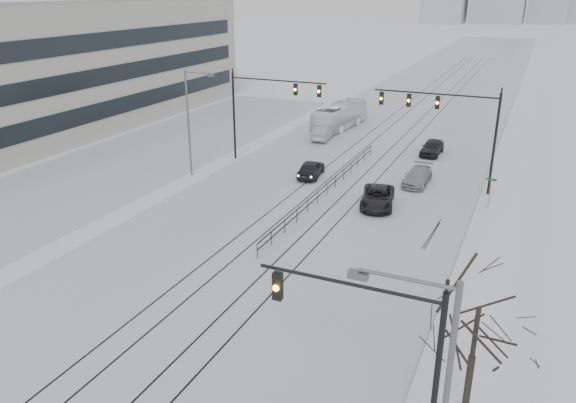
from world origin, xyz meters
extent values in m
cube|color=silver|center=(0.00, 60.00, 0.01)|extent=(22.00, 260.00, 0.02)
cube|color=white|center=(13.50, 60.00, 0.08)|extent=(5.00, 260.00, 0.16)
cube|color=gray|center=(11.05, 60.00, 0.06)|extent=(0.10, 260.00, 0.12)
cube|color=silver|center=(-20.00, 35.00, 0.01)|extent=(14.00, 60.00, 0.03)
cube|color=black|center=(-2.60, 40.00, 0.02)|extent=(0.10, 180.00, 0.01)
cube|color=black|center=(-1.20, 40.00, 0.02)|extent=(0.10, 180.00, 0.01)
cube|color=black|center=(1.20, 40.00, 0.02)|extent=(0.10, 180.00, 0.01)
cube|color=black|center=(2.60, 40.00, 0.02)|extent=(0.10, 180.00, 0.01)
cube|color=beige|center=(-38.00, 35.00, 7.00)|extent=(20.00, 62.00, 14.00)
cube|color=black|center=(-27.98, 35.00, 7.00)|extent=(0.08, 58.00, 12.00)
cylinder|color=black|center=(12.40, 6.00, 3.50)|extent=(0.20, 0.20, 7.00)
cylinder|color=black|center=(9.40, 6.00, 6.60)|extent=(6.00, 0.12, 0.12)
cube|color=black|center=(7.00, 6.00, 5.95)|extent=(0.32, 0.24, 1.00)
sphere|color=orange|center=(7.00, 5.86, 5.95)|extent=(0.22, 0.22, 0.22)
cylinder|color=black|center=(11.50, 35.00, 4.00)|extent=(0.20, 0.20, 8.00)
cylinder|color=black|center=(6.75, 35.00, 7.60)|extent=(9.50, 0.12, 0.12)
cube|color=black|center=(2.60, 35.00, 6.95)|extent=(0.32, 0.24, 1.00)
sphere|color=orange|center=(2.60, 34.86, 6.95)|extent=(0.22, 0.22, 0.22)
cube|color=black|center=(4.80, 35.00, 6.95)|extent=(0.32, 0.24, 1.00)
sphere|color=orange|center=(4.80, 34.86, 6.95)|extent=(0.22, 0.22, 0.22)
cube|color=black|center=(7.00, 35.00, 6.95)|extent=(0.32, 0.24, 1.00)
sphere|color=orange|center=(7.00, 34.86, 6.95)|extent=(0.22, 0.22, 0.22)
cylinder|color=black|center=(-11.50, 36.00, 4.00)|extent=(0.20, 0.20, 8.00)
cylinder|color=black|center=(-7.00, 36.00, 7.60)|extent=(9.00, 0.12, 0.12)
cube|color=black|center=(-3.10, 36.00, 6.95)|extent=(0.32, 0.24, 1.00)
sphere|color=orange|center=(-3.10, 35.86, 6.95)|extent=(0.22, 0.22, 0.22)
cube|color=black|center=(-5.30, 36.00, 6.95)|extent=(0.32, 0.24, 1.00)
sphere|color=orange|center=(-5.30, 35.86, 6.95)|extent=(0.22, 0.22, 0.22)
cylinder|color=#595B60|center=(11.80, 3.00, 8.80)|extent=(2.40, 0.10, 0.10)
cube|color=#595B60|center=(10.60, 3.00, 8.65)|extent=(0.50, 0.25, 0.18)
cylinder|color=#595B60|center=(-12.50, 30.00, 4.50)|extent=(0.16, 0.16, 9.00)
cylinder|color=#595B60|center=(-11.30, 30.00, 8.80)|extent=(2.40, 0.10, 0.10)
cube|color=#595B60|center=(-10.10, 30.00, 8.65)|extent=(0.50, 0.25, 0.18)
cylinder|color=black|center=(13.20, 9.00, 1.50)|extent=(0.26, 0.26, 3.00)
cylinder|color=black|center=(13.20, 9.00, 3.75)|extent=(0.18, 0.18, 2.50)
cube|color=black|center=(0.00, 30.00, 0.95)|extent=(0.06, 24.00, 0.06)
cube|color=black|center=(0.00, 30.00, 0.55)|extent=(0.06, 24.00, 0.06)
cylinder|color=#595B60|center=(11.80, 32.00, 1.20)|extent=(0.06, 0.06, 2.40)
cube|color=#0C4C19|center=(11.80, 32.00, 2.30)|extent=(0.70, 0.04, 0.18)
imported|color=black|center=(-2.85, 33.72, 0.72)|extent=(2.25, 4.44, 1.45)
imported|color=#9B9EA2|center=(-6.37, 45.94, 0.76)|extent=(2.10, 4.73, 1.51)
imported|color=black|center=(4.23, 29.29, 0.69)|extent=(3.24, 5.35, 1.39)
imported|color=#969A9D|center=(5.88, 35.49, 0.66)|extent=(1.89, 4.58, 1.33)
imported|color=black|center=(5.33, 44.78, 0.74)|extent=(1.87, 4.37, 1.47)
imported|color=white|center=(-6.37, 51.33, 1.42)|extent=(3.52, 10.39, 2.84)
camera|label=1|loc=(14.00, -8.83, 15.25)|focal=35.00mm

